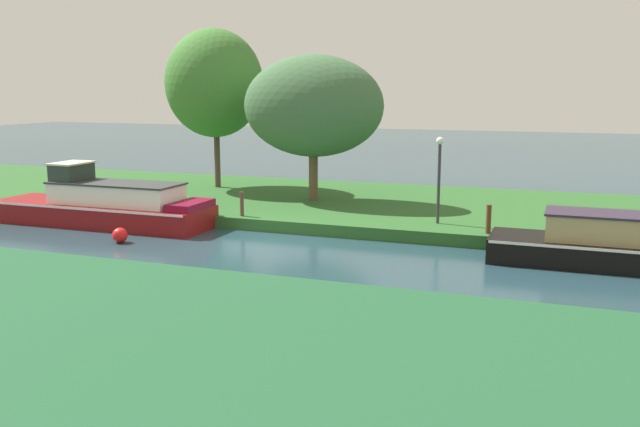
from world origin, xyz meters
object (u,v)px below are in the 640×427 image
object	(u,v)px
maroon_narrowboat	(106,206)
willow_tree_left	(214,83)
lamp_post	(439,169)
mooring_post_near	(242,204)
willow_tree_centre	(313,106)
channel_buoy	(120,235)
mooring_post_far	(489,219)
black_barge	(612,245)

from	to	relation	value
maroon_narrowboat	willow_tree_left	xyz separation A→B (m)	(0.45, 6.96, 4.17)
maroon_narrowboat	lamp_post	distance (m)	11.31
willow_tree_left	mooring_post_near	xyz separation A→B (m)	(4.12, -5.74, -4.03)
maroon_narrowboat	willow_tree_centre	xyz separation A→B (m)	(5.62, 5.10, 3.31)
maroon_narrowboat	channel_buoy	size ratio (longest dim) A/B	17.02
willow_tree_left	mooring_post_far	distance (m)	14.09
mooring_post_near	mooring_post_far	size ratio (longest dim) A/B	0.95
black_barge	mooring_post_far	bearing A→B (deg)	159.92
maroon_narrowboat	mooring_post_far	size ratio (longest dim) A/B	9.13
black_barge	willow_tree_left	size ratio (longest dim) A/B	0.88
willow_tree_centre	lamp_post	size ratio (longest dim) A/B	2.00
willow_tree_left	maroon_narrowboat	bearing A→B (deg)	-93.68
black_barge	mooring_post_far	distance (m)	3.56
black_barge	mooring_post_near	xyz separation A→B (m)	(-11.44, 1.22, 0.22)
maroon_narrowboat	mooring_post_far	distance (m)	12.74
maroon_narrowboat	channel_buoy	xyz separation A→B (m)	(2.13, -2.15, -0.43)
lamp_post	mooring_post_near	xyz separation A→B (m)	(-6.41, -1.03, -1.33)
black_barge	willow_tree_centre	xyz separation A→B (m)	(-10.39, 5.10, 3.38)
mooring_post_near	mooring_post_far	xyz separation A→B (m)	(8.11, 0.00, 0.02)
lamp_post	mooring_post_far	size ratio (longest dim) A/B	3.17
lamp_post	mooring_post_near	bearing A→B (deg)	-170.84
mooring_post_far	channel_buoy	xyz separation A→B (m)	(-10.55, -3.37, -0.60)
black_barge	mooring_post_near	world-z (taller)	black_barge
maroon_narrowboat	black_barge	bearing A→B (deg)	0.00
maroon_narrowboat	willow_tree_left	size ratio (longest dim) A/B	1.17
channel_buoy	willow_tree_left	bearing A→B (deg)	100.47
black_barge	willow_tree_centre	size ratio (longest dim) A/B	1.08
black_barge	willow_tree_centre	world-z (taller)	willow_tree_centre
willow_tree_left	mooring_post_near	distance (m)	8.13
maroon_narrowboat	willow_tree_centre	distance (m)	8.28
maroon_narrowboat	mooring_post_near	world-z (taller)	maroon_narrowboat
maroon_narrowboat	willow_tree_centre	size ratio (longest dim) A/B	1.44
willow_tree_left	black_barge	bearing A→B (deg)	-24.09
willow_tree_left	channel_buoy	distance (m)	10.35
lamp_post	mooring_post_near	world-z (taller)	lamp_post
willow_tree_centre	maroon_narrowboat	bearing A→B (deg)	-137.80
willow_tree_centre	channel_buoy	bearing A→B (deg)	-115.72
mooring_post_near	channel_buoy	bearing A→B (deg)	-125.88
black_barge	channel_buoy	xyz separation A→B (m)	(-13.88, -2.15, -0.36)
channel_buoy	black_barge	bearing A→B (deg)	8.81
black_barge	maroon_narrowboat	distance (m)	16.01
mooring_post_near	willow_tree_centre	bearing A→B (deg)	74.79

